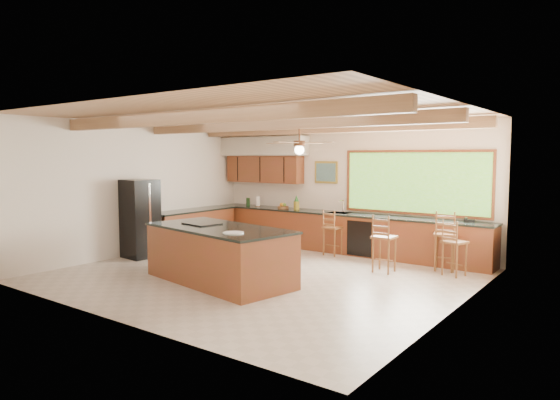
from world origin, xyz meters
The scene contains 9 objects.
ground centered at (0.00, 0.00, 0.00)m, with size 7.20×7.20×0.00m, color #BFAF9F.
room_shell centered at (-0.17, 0.65, 2.21)m, with size 7.27×6.54×3.02m.
counter_run centered at (-0.82, 2.52, 0.46)m, with size 7.12×3.10×1.27m.
island centered at (-0.31, -0.84, 0.50)m, with size 3.03×1.81×1.01m.
refrigerator centered at (-3.22, -0.28, 0.87)m, with size 0.74×0.72×1.73m.
bar_stool_a centered at (0.10, 2.39, 0.62)m, with size 0.39×0.39×1.04m.
bar_stool_b centered at (1.74, 1.54, 0.67)m, with size 0.41×0.41×1.13m.
bar_stool_c centered at (2.64, 2.39, 0.70)m, with size 0.53×0.53×1.19m.
bar_stool_d centered at (2.93, 2.05, 0.63)m, with size 0.47×0.47×1.06m.
Camera 1 is at (5.76, -7.26, 2.24)m, focal length 32.00 mm.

